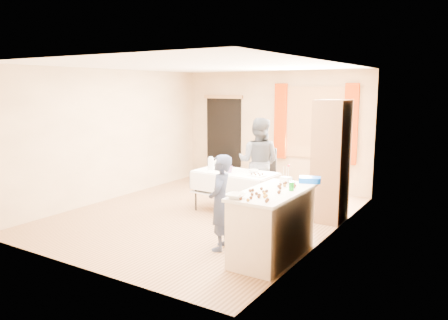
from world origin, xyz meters
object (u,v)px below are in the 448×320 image
Objects in this scene: woman at (259,162)px; cabinet at (331,161)px; chair at (262,185)px; girl at (220,203)px; counter at (273,224)px; party_table at (235,188)px.

cabinet is at bearing 161.77° from woman.
girl is at bearing -78.70° from chair.
cabinet reaches higher than chair.
counter is 0.86× the size of woman.
cabinet reaches higher than girl.
counter is 0.95× the size of party_table.
cabinet is 1.42× the size of counter.
counter is at bearing -44.06° from party_table.
cabinet is 2.30m from girl.
cabinet is 1.53× the size of girl.
woman is (-1.37, 2.22, 0.39)m from counter.
woman is (-0.62, 2.33, 0.17)m from girl.
chair reaches higher than counter.
chair reaches higher than party_table.
chair is 0.78× the size of girl.
counter is at bearing 81.34° from girl.
cabinet is at bearing 17.14° from party_table.
chair is (-1.47, 2.59, -0.14)m from counter.
woman is (0.13, 0.65, 0.40)m from party_table.
girl reaches higher than counter.
cabinet reaches higher than woman.
party_table is 0.77m from woman.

